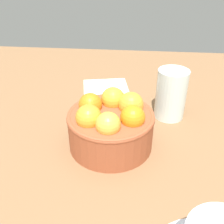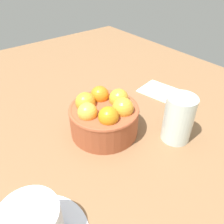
{
  "view_description": "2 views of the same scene",
  "coord_description": "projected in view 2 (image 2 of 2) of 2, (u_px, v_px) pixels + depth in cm",
  "views": [
    {
      "loc": [
        4.17,
        -40.75,
        33.11
      ],
      "look_at": [
        0.12,
        1.25,
        6.79
      ],
      "focal_mm": 41.99,
      "sensor_mm": 36.0,
      "label": 1
    },
    {
      "loc": [
        34.9,
        -25.34,
        37.37
      ],
      "look_at": [
        1.01,
        1.6,
        5.72
      ],
      "focal_mm": 36.66,
      "sensor_mm": 36.0,
      "label": 2
    }
  ],
  "objects": [
    {
      "name": "folded_napkin",
      "position": [
        161.0,
        91.0,
        0.72
      ],
      "size": [
        13.87,
        11.8,
        0.6
      ],
      "primitive_type": "cube",
      "rotation": [
        0.0,
        0.0,
        0.2
      ],
      "color": "white",
      "rests_on": "ground_plane"
    },
    {
      "name": "ground_plane",
      "position": [
        105.0,
        137.0,
        0.58
      ],
      "size": [
        143.65,
        114.78,
        3.93
      ],
      "primitive_type": "cube",
      "color": "brown"
    },
    {
      "name": "water_glass",
      "position": [
        178.0,
        119.0,
        0.52
      ],
      "size": [
        6.76,
        6.76,
        11.32
      ],
      "primitive_type": "cylinder",
      "color": "silver",
      "rests_on": "ground_plane"
    },
    {
      "name": "terracotta_bowl",
      "position": [
        104.0,
        116.0,
        0.54
      ],
      "size": [
        16.46,
        16.46,
        10.29
      ],
      "color": "#9E4C2D",
      "rests_on": "ground_plane"
    }
  ]
}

